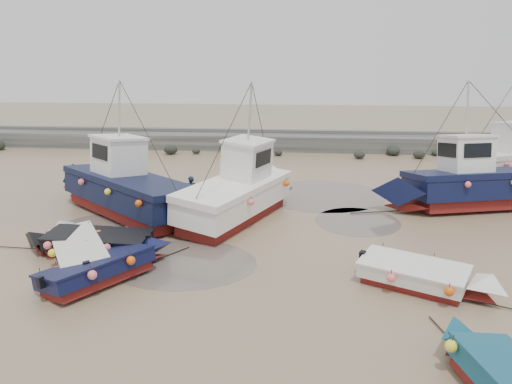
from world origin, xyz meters
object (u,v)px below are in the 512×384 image
dinghy_1 (108,265)px  dinghy_2 (505,375)px  cabin_boat_0 (121,186)px  dinghy_5 (425,274)px  person (192,209)px  cabin_boat_1 (240,189)px  dinghy_4 (89,240)px  cabin_boat_2 (474,182)px  dinghy_0 (78,246)px

dinghy_1 → dinghy_2: (11.01, -5.01, 0.01)m
dinghy_1 → dinghy_2: size_ratio=0.97×
dinghy_2 → cabin_boat_0: bearing=123.6°
cabin_boat_0 → dinghy_5: bearing=-79.6°
dinghy_5 → person: 12.36m
dinghy_1 → person: size_ratio=3.23×
cabin_boat_1 → person: 3.07m
dinghy_2 → dinghy_5: size_ratio=1.05×
person → cabin_boat_1: bearing=144.9°
cabin_boat_1 → person: (-2.57, 1.02, -1.34)m
dinghy_1 → person: (1.04, 8.22, -0.55)m
dinghy_4 → cabin_boat_1: cabin_boat_1 is taller
cabin_boat_1 → cabin_boat_2: same height
person → dinghy_2: bearing=113.5°
person → cabin_boat_0: bearing=1.0°
dinghy_5 → person: size_ratio=3.17×
dinghy_2 → cabin_boat_0: cabin_boat_0 is taller
cabin_boat_0 → cabin_boat_1: bearing=-52.1°
dinghy_0 → dinghy_2: size_ratio=1.06×
dinghy_5 → person: dinghy_5 is taller
cabin_boat_0 → cabin_boat_1: (5.77, -0.19, 0.04)m
dinghy_0 → cabin_boat_2: bearing=-6.3°
dinghy_1 → cabin_boat_0: cabin_boat_0 is taller
dinghy_1 → dinghy_4: size_ratio=0.85×
dinghy_1 → dinghy_5: same height
dinghy_4 → cabin_boat_1: size_ratio=0.65×
dinghy_2 → person: (-9.97, 13.23, -0.55)m
dinghy_5 → cabin_boat_2: 10.43m
dinghy_5 → cabin_boat_0: size_ratio=0.56×
dinghy_2 → cabin_boat_0: 18.11m
dinghy_1 → cabin_boat_1: bearing=97.4°
cabin_boat_0 → cabin_boat_1: 5.77m
dinghy_1 → dinghy_2: same height
dinghy_1 → dinghy_4: same height
cabin_boat_2 → cabin_boat_1: bearing=87.5°
dinghy_5 → dinghy_1: bearing=-61.5°
dinghy_4 → cabin_boat_0: 5.27m
cabin_boat_1 → dinghy_2: bearing=-36.2°
dinghy_5 → dinghy_0: bearing=-69.2°
cabin_boat_2 → dinghy_2: bearing=150.2°
dinghy_5 → cabin_boat_0: (-12.64, 7.13, 0.75)m
cabin_boat_0 → cabin_boat_2: 17.21m
dinghy_0 → dinghy_1: (1.75, -1.59, 0.01)m
dinghy_1 → dinghy_0: bearing=171.6°
cabin_boat_0 → cabin_boat_2: bearing=-42.6°
dinghy_1 → cabin_boat_1: cabin_boat_1 is taller
dinghy_5 → dinghy_4: bearing=-72.1°
dinghy_1 → cabin_boat_1: 8.09m
dinghy_1 → person: dinghy_1 is taller
dinghy_4 → dinghy_5: same height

